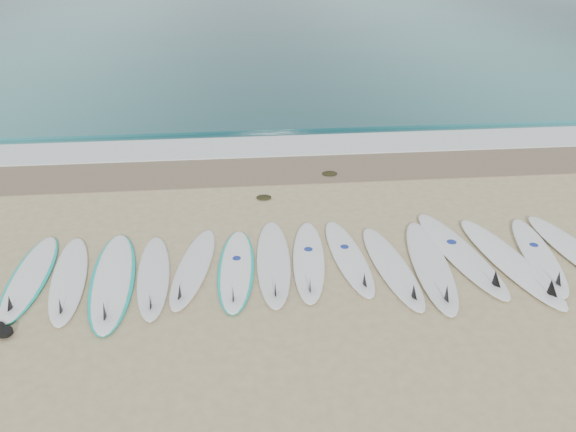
{
  "coord_description": "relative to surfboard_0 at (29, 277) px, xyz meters",
  "views": [
    {
      "loc": [
        -1.12,
        -7.67,
        5.04
      ],
      "look_at": [
        -0.3,
        1.04,
        0.4
      ],
      "focal_mm": 35.0,
      "sensor_mm": 36.0,
      "label": 1
    }
  ],
  "objects": [
    {
      "name": "ground",
      "position": [
        4.5,
        -0.05,
        -0.05
      ],
      "size": [
        120.0,
        120.0,
        0.0
      ],
      "primitive_type": "plane",
      "color": "tan"
    },
    {
      "name": "ocean",
      "position": [
        4.5,
        32.45,
        -0.03
      ],
      "size": [
        120.0,
        55.0,
        0.03
      ],
      "primitive_type": "cube",
      "color": "#225F63",
      "rests_on": "ground"
    },
    {
      "name": "wet_sand_band",
      "position": [
        4.5,
        4.05,
        -0.04
      ],
      "size": [
        120.0,
        1.8,
        0.01
      ],
      "primitive_type": "cube",
      "color": "#71604A",
      "rests_on": "ground"
    },
    {
      "name": "foam_band",
      "position": [
        4.5,
        5.45,
        -0.03
      ],
      "size": [
        120.0,
        1.4,
        0.04
      ],
      "primitive_type": "cube",
      "color": "silver",
      "rests_on": "ground"
    },
    {
      "name": "wave_crest",
      "position": [
        4.5,
        6.95,
        0.0
      ],
      "size": [
        120.0,
        1.0,
        0.1
      ],
      "primitive_type": "cube",
      "color": "#225F63",
      "rests_on": "ground"
    },
    {
      "name": "surfboard_0",
      "position": [
        0.0,
        0.0,
        0.0
      ],
      "size": [
        0.64,
        2.5,
        0.32
      ],
      "rotation": [
        0.0,
        0.0,
        0.02
      ],
      "color": "white",
      "rests_on": "ground"
    },
    {
      "name": "surfboard_1",
      "position": [
        0.64,
        -0.15,
        0.01
      ],
      "size": [
        0.87,
        2.6,
        0.33
      ],
      "rotation": [
        0.0,
        0.0,
        0.14
      ],
      "color": "white",
      "rests_on": "ground"
    },
    {
      "name": "surfboard_2",
      "position": [
        1.32,
        -0.22,
        0.01
      ],
      "size": [
        0.92,
        2.89,
        0.36
      ],
      "rotation": [
        0.0,
        0.0,
        0.09
      ],
      "color": "white",
      "rests_on": "ground"
    },
    {
      "name": "surfboard_3",
      "position": [
        1.95,
        -0.19,
        0.01
      ],
      "size": [
        0.69,
        2.46,
        0.31
      ],
      "rotation": [
        0.0,
        0.0,
        0.08
      ],
      "color": "silver",
      "rests_on": "ground"
    },
    {
      "name": "surfboard_4",
      "position": [
        2.56,
        0.0,
        0.01
      ],
      "size": [
        0.91,
        2.49,
        0.31
      ],
      "rotation": [
        0.0,
        0.0,
        -0.17
      ],
      "color": "silver",
      "rests_on": "ground"
    },
    {
      "name": "surfboard_5",
      "position": [
        3.25,
        -0.09,
        -0.0
      ],
      "size": [
        0.72,
        2.48,
        0.31
      ],
      "rotation": [
        0.0,
        0.0,
        -0.05
      ],
      "color": "white",
      "rests_on": "ground"
    },
    {
      "name": "surfboard_6",
      "position": [
        3.87,
        0.04,
        0.01
      ],
      "size": [
        0.66,
        2.71,
        0.34
      ],
      "rotation": [
        0.0,
        0.0,
        -0.04
      ],
      "color": "white",
      "rests_on": "ground"
    },
    {
      "name": "surfboard_7",
      "position": [
        4.45,
        0.04,
        0.01
      ],
      "size": [
        0.79,
        2.57,
        0.32
      ],
      "rotation": [
        0.0,
        0.0,
        -0.11
      ],
      "color": "white",
      "rests_on": "ground"
    },
    {
      "name": "surfboard_8",
      "position": [
        5.14,
        0.07,
        0.01
      ],
      "size": [
        0.71,
        2.5,
        0.32
      ],
      "rotation": [
        0.0,
        0.0,
        0.08
      ],
      "color": "white",
      "rests_on": "ground"
    },
    {
      "name": "surfboard_9",
      "position": [
        5.78,
        -0.29,
        0.01
      ],
      "size": [
        0.76,
        2.59,
        0.33
      ],
      "rotation": [
        0.0,
        0.0,
        0.09
      ],
      "color": "white",
      "rests_on": "ground"
    },
    {
      "name": "surfboard_10",
      "position": [
        6.41,
        -0.31,
        0.02
      ],
      "size": [
        0.86,
        2.87,
        0.36
      ],
      "rotation": [
        0.0,
        0.0,
        -0.1
      ],
      "color": "white",
      "rests_on": "ground"
    },
    {
      "name": "surfboard_11",
      "position": [
        7.04,
        -0.01,
        0.02
      ],
      "size": [
        1.03,
        2.93,
        0.37
      ],
      "rotation": [
        0.0,
        0.0,
        0.15
      ],
      "color": "white",
      "rests_on": "ground"
    },
    {
      "name": "surfboard_12",
      "position": [
        7.76,
        -0.32,
        0.02
      ],
      "size": [
        1.04,
        2.94,
        0.37
      ],
      "rotation": [
        0.0,
        0.0,
        0.16
      ],
      "color": "white",
      "rests_on": "ground"
    },
    {
      "name": "surfboard_13",
      "position": [
        8.31,
        -0.18,
        0.01
      ],
      "size": [
        0.95,
        2.57,
        0.32
      ],
      "rotation": [
        0.0,
        0.0,
        -0.17
      ],
      "color": "white",
      "rests_on": "ground"
    },
    {
      "name": "seaweed_near",
      "position": [
        3.85,
        2.55,
        -0.02
      ],
      "size": [
        0.31,
        0.24,
        0.06
      ],
      "primitive_type": "ellipsoid",
      "color": "black",
      "rests_on": "ground"
    },
    {
      "name": "seaweed_far",
      "position": [
        5.37,
        3.61,
        -0.01
      ],
      "size": [
        0.34,
        0.26,
        0.07
      ],
      "primitive_type": "ellipsoid",
      "color": "black",
      "rests_on": "ground"
    }
  ]
}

